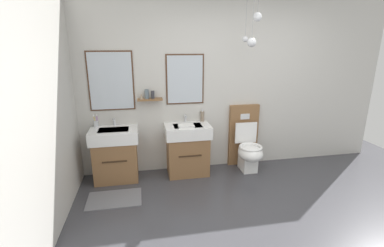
{
  "coord_description": "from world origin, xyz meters",
  "views": [
    {
      "loc": [
        -1.45,
        -2.15,
        1.91
      ],
      "look_at": [
        -0.75,
        1.5,
        0.84
      ],
      "focal_mm": 25.51,
      "sensor_mm": 36.0,
      "label": 1
    }
  ],
  "objects_px": {
    "vanity_sink_left": "(116,153)",
    "vanity_sink_right": "(187,148)",
    "toilet": "(247,146)",
    "toothbrush_cup": "(96,123)",
    "folded_hand_towel": "(186,126)",
    "soap_dispenser": "(202,116)"
  },
  "relations": [
    {
      "from": "folded_hand_towel",
      "to": "soap_dispenser",
      "type": "bearing_deg",
      "value": 44.44
    },
    {
      "from": "vanity_sink_left",
      "to": "toothbrush_cup",
      "type": "distance_m",
      "value": 0.52
    },
    {
      "from": "vanity_sink_right",
      "to": "folded_hand_towel",
      "type": "bearing_deg",
      "value": -106.7
    },
    {
      "from": "toilet",
      "to": "folded_hand_towel",
      "type": "bearing_deg",
      "value": -172.68
    },
    {
      "from": "vanity_sink_left",
      "to": "toilet",
      "type": "xyz_separation_m",
      "value": [
        2.0,
        -0.01,
        -0.03
      ]
    },
    {
      "from": "toilet",
      "to": "soap_dispenser",
      "type": "distance_m",
      "value": 0.85
    },
    {
      "from": "toilet",
      "to": "soap_dispenser",
      "type": "bearing_deg",
      "value": 165.97
    },
    {
      "from": "vanity_sink_right",
      "to": "toilet",
      "type": "height_order",
      "value": "toilet"
    },
    {
      "from": "vanity_sink_right",
      "to": "soap_dispenser",
      "type": "distance_m",
      "value": 0.55
    },
    {
      "from": "vanity_sink_left",
      "to": "toothbrush_cup",
      "type": "xyz_separation_m",
      "value": [
        -0.25,
        0.15,
        0.42
      ]
    },
    {
      "from": "vanity_sink_left",
      "to": "vanity_sink_right",
      "type": "relative_size",
      "value": 1.0
    },
    {
      "from": "toothbrush_cup",
      "to": "vanity_sink_right",
      "type": "bearing_deg",
      "value": -6.72
    },
    {
      "from": "vanity_sink_right",
      "to": "toilet",
      "type": "distance_m",
      "value": 0.95
    },
    {
      "from": "soap_dispenser",
      "to": "vanity_sink_right",
      "type": "bearing_deg",
      "value": -148.05
    },
    {
      "from": "toothbrush_cup",
      "to": "folded_hand_towel",
      "type": "xyz_separation_m",
      "value": [
        1.27,
        -0.29,
        -0.03
      ]
    },
    {
      "from": "vanity_sink_right",
      "to": "folded_hand_towel",
      "type": "height_order",
      "value": "folded_hand_towel"
    },
    {
      "from": "soap_dispenser",
      "to": "folded_hand_towel",
      "type": "distance_m",
      "value": 0.43
    },
    {
      "from": "vanity_sink_left",
      "to": "toilet",
      "type": "height_order",
      "value": "toilet"
    },
    {
      "from": "vanity_sink_left",
      "to": "folded_hand_towel",
      "type": "distance_m",
      "value": 1.1
    },
    {
      "from": "vanity_sink_left",
      "to": "toothbrush_cup",
      "type": "height_order",
      "value": "toothbrush_cup"
    },
    {
      "from": "toilet",
      "to": "vanity_sink_left",
      "type": "bearing_deg",
      "value": 179.81
    },
    {
      "from": "vanity_sink_right",
      "to": "toilet",
      "type": "relative_size",
      "value": 0.77
    }
  ]
}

